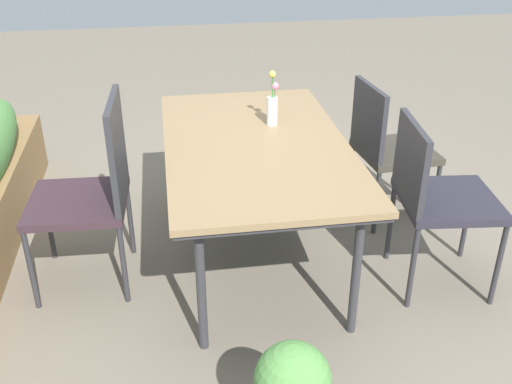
{
  "coord_description": "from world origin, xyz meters",
  "views": [
    {
      "loc": [
        -2.74,
        0.49,
        1.94
      ],
      "look_at": [
        0.05,
        0.05,
        0.42
      ],
      "focal_mm": 41.82,
      "sensor_mm": 36.0,
      "label": 1
    }
  ],
  "objects": [
    {
      "name": "flower_vase",
      "position": [
        0.28,
        -0.08,
        0.83
      ],
      "size": [
        0.06,
        0.07,
        0.3
      ],
      "color": "silver",
      "rests_on": "dining_table"
    },
    {
      "name": "dining_table",
      "position": [
        0.05,
        0.05,
        0.67
      ],
      "size": [
        1.6,
        0.94,
        0.71
      ],
      "color": "#8C704C",
      "rests_on": "ground"
    },
    {
      "name": "chair_far_side",
      "position": [
        -0.01,
        0.88,
        0.56
      ],
      "size": [
        0.51,
        0.51,
        1.01
      ],
      "rotation": [
        0.0,
        0.0,
        -0.04
      ],
      "color": "#36242C",
      "rests_on": "ground"
    },
    {
      "name": "ground_plane",
      "position": [
        0.0,
        0.0,
        0.0
      ],
      "size": [
        12.0,
        12.0,
        0.0
      ],
      "primitive_type": "plane",
      "color": "#756B5B"
    },
    {
      "name": "chair_near_right",
      "position": [
        0.4,
        -0.8,
        0.5
      ],
      "size": [
        0.47,
        0.47,
        0.87
      ],
      "rotation": [
        0.0,
        0.0,
        3.24
      ],
      "color": "#39352C",
      "rests_on": "ground"
    },
    {
      "name": "chair_near_left",
      "position": [
        -0.3,
        -0.8,
        0.54
      ],
      "size": [
        0.52,
        0.52,
        0.9
      ],
      "rotation": [
        0.0,
        0.0,
        3.04
      ],
      "color": "#282631",
      "rests_on": "ground"
    }
  ]
}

